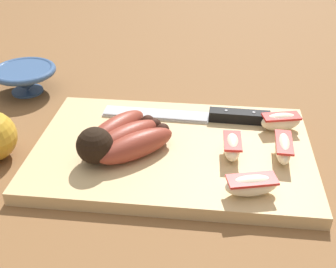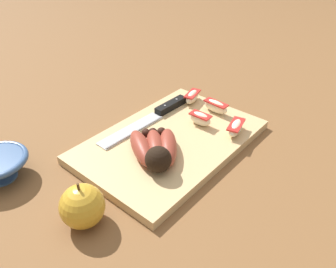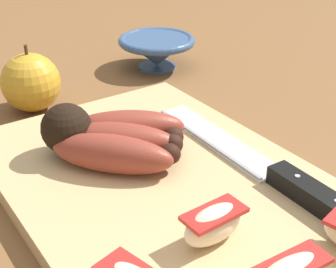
# 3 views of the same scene
# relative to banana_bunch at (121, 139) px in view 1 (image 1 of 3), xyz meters

# --- Properties ---
(ground_plane) EXTENTS (6.00, 6.00, 0.00)m
(ground_plane) POSITION_rel_banana_bunch_xyz_m (-0.09, -0.03, -0.04)
(ground_plane) COLOR brown
(cutting_board) EXTENTS (0.42, 0.27, 0.02)m
(cutting_board) POSITION_rel_banana_bunch_xyz_m (-0.07, -0.02, -0.03)
(cutting_board) COLOR tan
(cutting_board) RESTS_ON ground_plane
(banana_bunch) EXTENTS (0.15, 0.15, 0.06)m
(banana_bunch) POSITION_rel_banana_bunch_xyz_m (0.00, 0.00, 0.00)
(banana_bunch) COLOR black
(banana_bunch) RESTS_ON cutting_board
(chefs_knife) EXTENTS (0.28, 0.04, 0.02)m
(chefs_knife) POSITION_rel_banana_bunch_xyz_m (-0.13, -0.11, -0.01)
(chefs_knife) COLOR silver
(chefs_knife) RESTS_ON cutting_board
(apple_wedge_near) EXTENTS (0.03, 0.06, 0.03)m
(apple_wedge_near) POSITION_rel_banana_bunch_xyz_m (-0.16, -0.00, -0.00)
(apple_wedge_near) COLOR #F4E5C1
(apple_wedge_near) RESTS_ON cutting_board
(apple_wedge_middle) EXTENTS (0.07, 0.04, 0.03)m
(apple_wedge_middle) POSITION_rel_banana_bunch_xyz_m (-0.24, -0.09, -0.01)
(apple_wedge_middle) COLOR #F4E5C1
(apple_wedge_middle) RESTS_ON cutting_board
(apple_wedge_far) EXTENTS (0.07, 0.04, 0.03)m
(apple_wedge_far) POSITION_rel_banana_bunch_xyz_m (-0.19, 0.08, -0.01)
(apple_wedge_far) COLOR #F4E5C1
(apple_wedge_far) RESTS_ON cutting_board
(apple_wedge_extra) EXTENTS (0.03, 0.07, 0.03)m
(apple_wedge_extra) POSITION_rel_banana_bunch_xyz_m (-0.24, -0.01, -0.00)
(apple_wedge_extra) COLOR #F4E5C1
(apple_wedge_extra) RESTS_ON cutting_board
(ceramic_bowl) EXTENTS (0.12, 0.12, 0.05)m
(ceramic_bowl) POSITION_rel_banana_bunch_xyz_m (0.23, -0.21, -0.01)
(ceramic_bowl) COLOR #385684
(ceramic_bowl) RESTS_ON ground_plane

